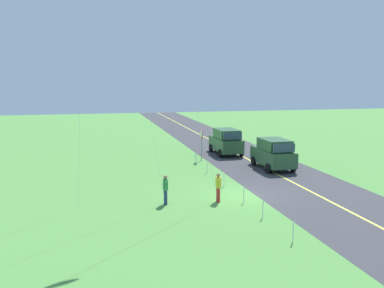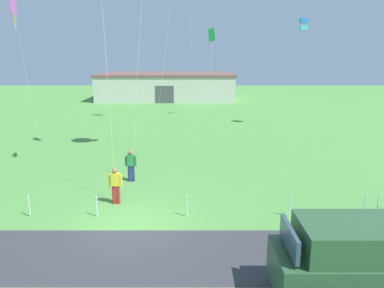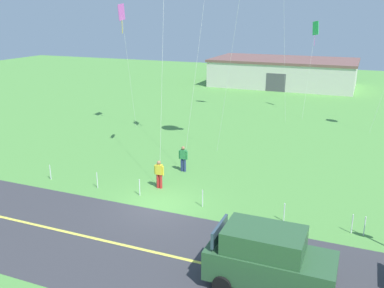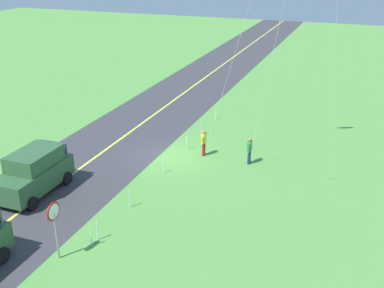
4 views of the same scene
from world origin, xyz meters
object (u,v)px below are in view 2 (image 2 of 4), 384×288
Objects in this scene: person_adult_companion at (133,165)px; kite_green_far at (306,24)px; warehouse_distant at (169,86)px; car_suv_foreground at (360,263)px; person_adult_near at (117,184)px; kite_pink_drift at (16,7)px; kite_cyan_top at (214,36)px.

kite_green_far reaches higher than person_adult_companion.
kite_green_far reaches higher than warehouse_distant.
car_suv_foreground is 2.75× the size of person_adult_companion.
car_suv_foreground is at bearing -101.72° from kite_green_far.
person_adult_near is 37.20m from warehouse_distant.
kite_pink_drift reaches higher than person_adult_near.
kite_green_far is (4.76, 22.95, 7.34)m from car_suv_foreground.
kite_cyan_top reaches higher than warehouse_distant.
person_adult_near is 23.52m from kite_cyan_top.
car_suv_foreground is 0.24× the size of warehouse_distant.
kite_pink_drift is 0.54× the size of warehouse_distant.
car_suv_foreground is at bearing 59.24° from person_adult_near.
person_adult_companion is at bearing -89.27° from warehouse_distant.
warehouse_distant is at bearing 109.36° from kite_cyan_top.
warehouse_distant is (-5.38, 15.31, -6.02)m from kite_cyan_top.
person_adult_near is at bearing 83.58° from person_adult_companion.
kite_cyan_top is (13.39, 11.46, -1.36)m from kite_pink_drift.
person_adult_near is at bearing -51.63° from kite_pink_drift.
warehouse_distant is (-7.72, 43.69, 0.60)m from car_suv_foreground.
warehouse_distant is (-0.24, 37.19, 0.89)m from person_adult_near.
kite_pink_drift reaches higher than warehouse_distant.
person_adult_companion is 0.19× the size of kite_cyan_top.
person_adult_companion is at bearing -173.57° from person_adult_near.
car_suv_foreground is 11.87m from person_adult_companion.
kite_cyan_top is (-7.10, 5.43, -0.72)m from kite_green_far.
person_adult_companion is (-7.28, 9.37, -0.29)m from car_suv_foreground.
person_adult_companion is 20.82m from kite_cyan_top.
car_suv_foreground reaches higher than person_adult_near.
person_adult_near is 0.19× the size of kite_cyan_top.
kite_green_far is at bearing 153.61° from person_adult_near.
warehouse_distant is at bearing 100.02° from car_suv_foreground.
kite_pink_drift reaches higher than person_adult_companion.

